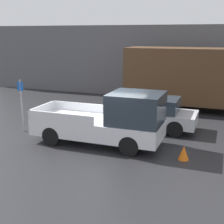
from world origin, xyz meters
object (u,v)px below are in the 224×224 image
Objects in this scene: car at (151,113)px; delivery_truck at (188,78)px; pickup_truck at (110,121)px; parking_sign at (21,103)px; traffic_cone at (184,153)px.

car is 4.85m from delivery_truck.
pickup_truck is 7.64m from delivery_truck.
delivery_truck reaches higher than parking_sign.
car is 1.80× the size of parking_sign.
delivery_truck is at bearing 47.05° from parking_sign.
delivery_truck is (1.10, 4.59, 1.12)m from car.
parking_sign is (-6.54, -7.03, -0.55)m from delivery_truck.
pickup_truck is 2.90m from car.
parking_sign reaches higher than pickup_truck.
delivery_truck is 3.34× the size of parking_sign.
car reaches higher than traffic_cone.
parking_sign is 4.66× the size of traffic_cone.
delivery_truck is 9.62m from parking_sign.
traffic_cone is (2.02, -3.26, -0.52)m from car.
car is 8.39× the size of traffic_cone.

